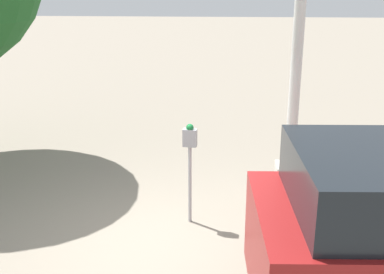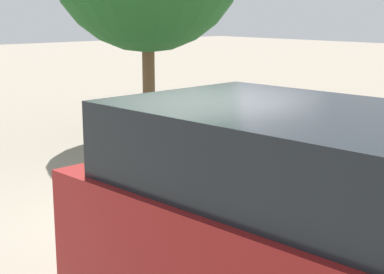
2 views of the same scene
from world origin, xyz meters
name	(u,v)px [view 1 (image 1 of 2)]	position (x,y,z in m)	size (l,w,h in m)	color
ground_plane	(154,243)	(0.00, 0.00, 0.00)	(80.00, 80.00, 0.00)	gray
parking_meter_near	(190,151)	(0.46, 0.68, 1.15)	(0.21, 0.13, 1.55)	#9E9EA3
lamp_post	(295,87)	(2.06, 1.73, 1.88)	(0.44, 0.44, 5.40)	beige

